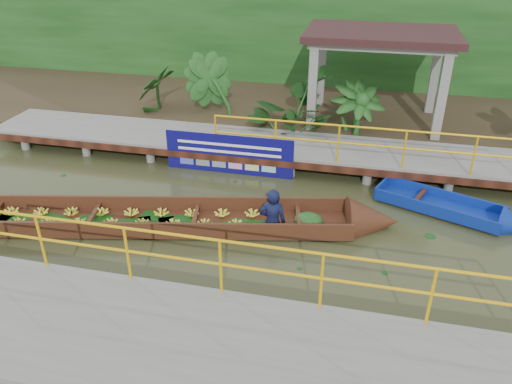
# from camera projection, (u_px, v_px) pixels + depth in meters

# --- Properties ---
(ground) EXTENTS (80.00, 80.00, 0.00)m
(ground) POSITION_uv_depth(u_px,v_px,m) (227.00, 223.00, 11.22)
(ground) COLOR #2F3319
(ground) RESTS_ON ground
(land_strip) EXTENTS (30.00, 8.00, 0.45)m
(land_strip) POSITION_uv_depth(u_px,v_px,m) (285.00, 108.00, 17.54)
(land_strip) COLOR #322619
(land_strip) RESTS_ON ground
(far_dock) EXTENTS (16.00, 2.06, 1.66)m
(far_dock) POSITION_uv_depth(u_px,v_px,m) (261.00, 145.00, 13.92)
(far_dock) COLOR slate
(far_dock) RESTS_ON ground
(near_dock) EXTENTS (18.00, 2.40, 1.73)m
(near_dock) POSITION_uv_depth(u_px,v_px,m) (213.00, 362.00, 7.28)
(near_dock) COLOR slate
(near_dock) RESTS_ON ground
(pavilion) EXTENTS (4.40, 3.00, 3.00)m
(pavilion) POSITION_uv_depth(u_px,v_px,m) (381.00, 44.00, 14.69)
(pavilion) COLOR slate
(pavilion) RESTS_ON ground
(foliage_backdrop) EXTENTS (30.00, 0.80, 4.00)m
(foliage_backdrop) POSITION_uv_depth(u_px,v_px,m) (298.00, 42.00, 18.84)
(foliage_backdrop) COLOR #153A12
(foliage_backdrop) RESTS_ON ground
(vendor_boat) EXTENTS (11.24, 3.41, 2.14)m
(vendor_boat) POSITION_uv_depth(u_px,v_px,m) (154.00, 217.00, 11.03)
(vendor_boat) COLOR #3C1B10
(vendor_boat) RESTS_ON ground
(moored_blue_boat) EXTENTS (3.41, 2.01, 0.79)m
(moored_blue_boat) POSITION_uv_depth(u_px,v_px,m) (475.00, 215.00, 11.24)
(moored_blue_boat) COLOR navy
(moored_blue_boat) RESTS_ON ground
(blue_banner) EXTENTS (3.47, 0.04, 1.08)m
(blue_banner) POSITION_uv_depth(u_px,v_px,m) (229.00, 154.00, 13.20)
(blue_banner) COLOR #0E0B5D
(blue_banner) RESTS_ON ground
(tropical_plants) EXTENTS (14.36, 1.36, 1.70)m
(tropical_plants) POSITION_uv_depth(u_px,v_px,m) (348.00, 102.00, 14.70)
(tropical_plants) COLOR #153A12
(tropical_plants) RESTS_ON ground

